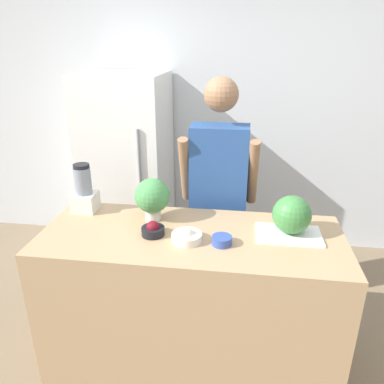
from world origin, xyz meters
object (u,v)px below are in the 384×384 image
Objects in this scene: bowl_cherries at (153,230)px; bowl_cream at (187,236)px; person at (218,198)px; potted_plant at (152,197)px; watermelon at (292,215)px; blender at (84,192)px; refrigerator at (129,170)px; bowl_small_blue at (222,240)px.

bowl_cherries is 0.78× the size of bowl_cream.
bowl_cherries reaches higher than bowl_cream.
person is 6.57× the size of potted_plant.
blender is at bearing 173.45° from watermelon.
person is 0.67m from bowl_cream.
bowl_cream is (-0.13, -0.66, 0.04)m from person.
refrigerator is 10.05× the size of bowl_cream.
blender is (-0.72, 0.31, 0.10)m from bowl_cream.
bowl_cherries is (0.55, -1.31, 0.10)m from refrigerator.
person is at bearing 61.73° from bowl_cherries.
refrigerator is at bearing 114.24° from potted_plant.
refrigerator is 1.12m from person.
person is 0.93m from blender.
bowl_cream is at bearing -164.53° from watermelon.
person reaches higher than bowl_cream.
bowl_cream is 1.53× the size of bowl_small_blue.
watermelon is 0.69× the size of blender.
bowl_cream is 0.37m from potted_plant.
bowl_small_blue is 0.53m from potted_plant.
refrigerator is 0.98× the size of person.
refrigerator is at bearing 112.69° from bowl_cherries.
potted_plant is at bearing 136.05° from bowl_cream.
bowl_cherries is at bearing 172.41° from bowl_small_blue.
blender is 1.19× the size of potted_plant.
bowl_cherries is 0.24m from potted_plant.
person is 7.95× the size of watermelon.
watermelon reaches higher than bowl_cherries.
potted_plant is (-0.25, 0.24, 0.12)m from bowl_cream.
watermelon is at bearing 8.60° from bowl_cherries.
person reaches higher than bowl_small_blue.
bowl_cherries is 1.20× the size of bowl_small_blue.
bowl_small_blue is at bearing -7.59° from bowl_cherries.
potted_plant is at bearing -8.31° from blender.
potted_plant is (-0.05, 0.20, 0.12)m from bowl_cherries.
blender is (-0.92, 0.32, 0.11)m from bowl_small_blue.
watermelon is at bearing 15.47° from bowl_cream.
bowl_small_blue is at bearing -29.43° from potted_plant.
person reaches higher than refrigerator.
refrigerator reaches higher than blender.
refrigerator is 12.87× the size of bowl_cherries.
blender reaches higher than bowl_cherries.
person is (0.88, -0.69, 0.06)m from refrigerator.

